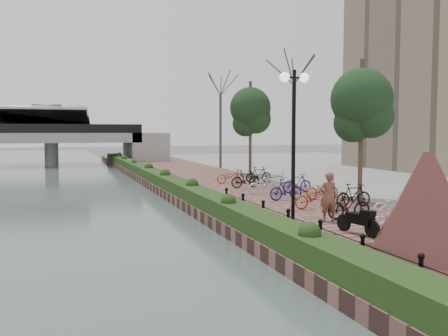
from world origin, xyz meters
name	(u,v)px	position (x,y,z in m)	size (l,w,h in m)	color
ground	(290,280)	(0.00, 0.00, 0.00)	(220.00, 220.00, 0.00)	#59595B
promenade	(222,188)	(4.00, 17.50, 0.25)	(8.00, 75.00, 0.50)	brown
inland_pavement	(437,180)	(20.00, 17.50, 0.25)	(24.00, 75.00, 0.50)	gray
hedge	(158,177)	(0.60, 20.00, 0.80)	(1.10, 56.00, 0.60)	#183613
chain_fence	(303,228)	(1.40, 2.00, 0.85)	(0.10, 14.10, 0.70)	black
granite_monument	(427,207)	(2.99, -1.28, 1.87)	(3.99, 3.99, 2.71)	#45201D
lamppost	(294,116)	(1.93, 3.73, 4.20)	(1.02, 0.32, 5.18)	black
motorcycle	(358,220)	(3.38, 2.19, 0.96)	(0.46, 1.47, 0.92)	black
pedestrian	(328,197)	(3.64, 4.40, 1.38)	(0.64, 0.42, 1.76)	brown
bicycle_parking	(304,190)	(5.49, 9.72, 0.97)	(2.40, 17.32, 1.00)	silver
street_trees	(321,131)	(8.00, 12.68, 3.69)	(3.20, 37.12, 6.80)	#3A2D22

